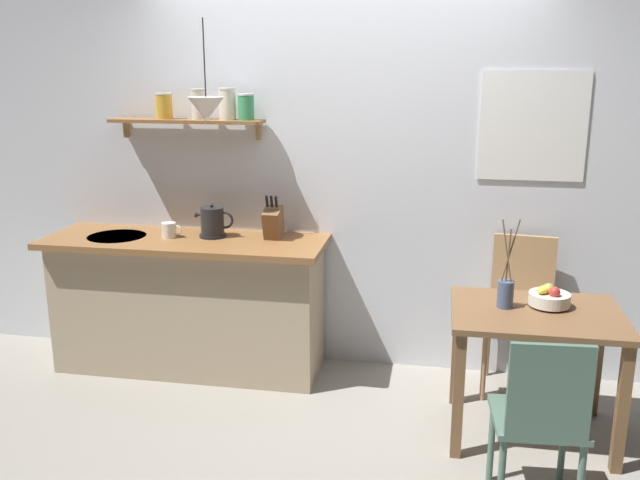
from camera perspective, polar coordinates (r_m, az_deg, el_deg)
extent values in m
plane|color=gray|center=(4.28, 0.74, -13.33)|extent=(14.00, 14.00, 0.00)
cube|color=silver|center=(4.45, 4.75, 6.10)|extent=(6.80, 0.10, 2.70)
cube|color=white|center=(4.37, 17.44, 9.08)|extent=(0.64, 0.01, 0.66)
cube|color=silver|center=(4.37, 17.43, 9.08)|extent=(0.58, 0.01, 0.60)
cube|color=tan|center=(4.63, -10.91, -5.48)|extent=(1.74, 0.52, 0.87)
cube|color=brown|center=(4.48, -11.28, -0.11)|extent=(1.83, 0.63, 0.04)
cylinder|color=#B7BABF|center=(4.65, -16.67, 0.26)|extent=(0.38, 0.38, 0.01)
cube|color=brown|center=(4.54, -11.14, 9.76)|extent=(1.02, 0.18, 0.02)
cube|color=#99754C|center=(4.80, -15.92, 9.00)|extent=(0.02, 0.06, 0.12)
cube|color=#99754C|center=(4.48, -5.19, 9.13)|extent=(0.02, 0.06, 0.12)
cylinder|color=gold|center=(4.59, -12.92, 10.83)|extent=(0.11, 0.11, 0.16)
cylinder|color=silver|center=(4.59, -12.98, 11.86)|extent=(0.11, 0.11, 0.01)
cylinder|color=beige|center=(4.50, -10.14, 11.08)|extent=(0.09, 0.09, 0.18)
cylinder|color=silver|center=(4.50, -10.20, 12.31)|extent=(0.10, 0.10, 0.01)
cylinder|color=beige|center=(4.44, -7.77, 11.17)|extent=(0.11, 0.11, 0.19)
cylinder|color=silver|center=(4.44, -7.81, 12.45)|extent=(0.11, 0.11, 0.01)
cylinder|color=#388E56|center=(4.41, -6.21, 10.96)|extent=(0.10, 0.10, 0.15)
cylinder|color=silver|center=(4.40, -6.24, 12.03)|extent=(0.11, 0.11, 0.01)
cube|color=brown|center=(3.82, 17.72, -5.92)|extent=(0.90, 0.70, 0.03)
cube|color=brown|center=(3.65, 11.52, -12.66)|extent=(0.06, 0.06, 0.69)
cube|color=brown|center=(3.77, 24.00, -12.82)|extent=(0.06, 0.06, 0.69)
cube|color=brown|center=(4.19, 11.39, -8.97)|extent=(0.06, 0.06, 0.69)
cube|color=brown|center=(4.29, 22.19, -9.24)|extent=(0.06, 0.06, 0.69)
cube|color=#4C6B5B|center=(3.33, 17.74, -14.08)|extent=(0.42, 0.42, 0.03)
cube|color=#4C6B5B|center=(3.07, 18.70, -11.95)|extent=(0.35, 0.05, 0.43)
cylinder|color=#4C6B5B|center=(3.62, 19.67, -15.94)|extent=(0.03, 0.03, 0.43)
cylinder|color=#4C6B5B|center=(3.56, 14.17, -16.06)|extent=(0.03, 0.03, 0.43)
cube|color=tan|center=(4.39, 16.36, -6.90)|extent=(0.48, 0.47, 0.03)
cube|color=tan|center=(4.49, 16.66, -2.80)|extent=(0.38, 0.07, 0.51)
cylinder|color=tan|center=(4.31, 13.56, -10.35)|extent=(0.03, 0.03, 0.43)
cylinder|color=tan|center=(4.31, 18.62, -10.73)|extent=(0.03, 0.03, 0.43)
cylinder|color=tan|center=(4.64, 13.88, -8.55)|extent=(0.03, 0.03, 0.43)
cylinder|color=tan|center=(4.64, 18.55, -8.89)|extent=(0.03, 0.03, 0.43)
cylinder|color=silver|center=(3.89, 18.62, -5.24)|extent=(0.10, 0.10, 0.01)
cylinder|color=silver|center=(3.88, 18.67, -4.71)|extent=(0.22, 0.22, 0.07)
ellipsoid|color=yellow|center=(3.86, 18.33, -3.95)|extent=(0.12, 0.13, 0.04)
sphere|color=red|center=(3.83, 19.07, -4.15)|extent=(0.06, 0.06, 0.06)
sphere|color=#8EA84C|center=(3.87, 18.64, -3.91)|extent=(0.06, 0.06, 0.06)
cylinder|color=#475675|center=(3.80, 15.28, -4.40)|extent=(0.09, 0.09, 0.15)
cylinder|color=brown|center=(3.73, 15.39, -0.87)|extent=(0.07, 0.04, 0.33)
cylinder|color=brown|center=(3.73, 15.52, -1.23)|extent=(0.01, 0.04, 0.29)
cylinder|color=brown|center=(3.72, 15.70, -0.85)|extent=(0.08, 0.03, 0.34)
cylinder|color=black|center=(4.49, -8.97, 0.38)|extent=(0.17, 0.17, 0.02)
cylinder|color=#232326|center=(4.46, -9.02, 1.60)|extent=(0.15, 0.15, 0.18)
sphere|color=black|center=(4.44, -9.07, 2.87)|extent=(0.02, 0.02, 0.02)
cone|color=#232326|center=(4.49, -10.16, 2.08)|extent=(0.04, 0.04, 0.04)
torus|color=black|center=(4.43, -7.98, 1.67)|extent=(0.12, 0.02, 0.12)
cube|color=brown|center=(4.37, -3.94, 1.49)|extent=(0.11, 0.19, 0.22)
cylinder|color=black|center=(4.31, -4.48, 3.25)|extent=(0.02, 0.04, 0.08)
cylinder|color=black|center=(4.31, -4.08, 3.24)|extent=(0.02, 0.04, 0.08)
cylinder|color=black|center=(4.30, -3.69, 3.23)|extent=(0.02, 0.04, 0.08)
cylinder|color=white|center=(4.51, -12.55, 0.82)|extent=(0.09, 0.09, 0.10)
torus|color=white|center=(4.49, -11.91, 0.81)|extent=(0.07, 0.01, 0.07)
cylinder|color=black|center=(4.22, -9.69, 14.84)|extent=(0.01, 0.01, 0.46)
cone|color=silver|center=(4.22, -9.51, 10.79)|extent=(0.22, 0.22, 0.14)
sphere|color=white|center=(4.23, -9.49, 10.10)|extent=(0.04, 0.04, 0.04)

